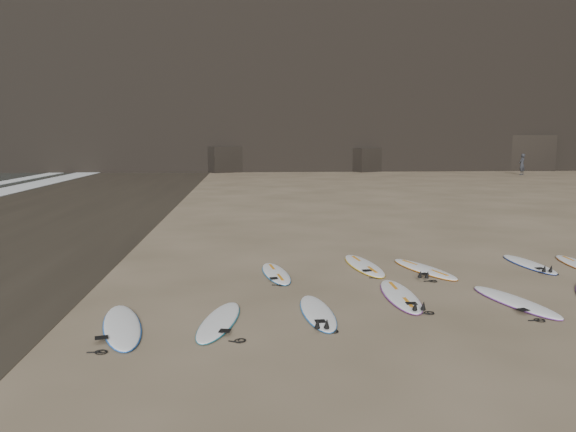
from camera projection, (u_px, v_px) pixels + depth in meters
name	position (u px, v px, depth m)	size (l,w,h in m)	color
ground	(427.00, 303.00, 11.26)	(240.00, 240.00, 0.00)	#897559
surfboard_0	(219.00, 321.00, 10.06)	(0.56, 2.31, 0.08)	white
surfboard_1	(318.00, 312.00, 10.57)	(0.55, 2.27, 0.08)	white
surfboard_2	(400.00, 295.00, 11.69)	(0.61, 2.56, 0.09)	white
surfboard_3	(515.00, 301.00, 11.26)	(0.59, 2.46, 0.09)	white
surfboard_5	(276.00, 273.00, 13.62)	(0.54, 2.26, 0.08)	white
surfboard_6	(364.00, 265.00, 14.43)	(0.63, 2.62, 0.09)	white
surfboard_7	(424.00, 269.00, 14.06)	(0.59, 2.48, 0.09)	white
surfboard_8	(529.00, 264.00, 14.62)	(0.56, 2.32, 0.08)	white
surfboard_11	(122.00, 326.00, 9.79)	(0.61, 2.54, 0.09)	white
person_a	(522.00, 164.00, 50.43)	(0.69, 0.45, 1.90)	#232428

